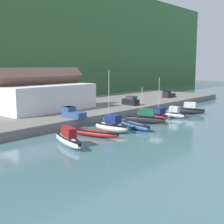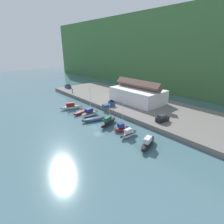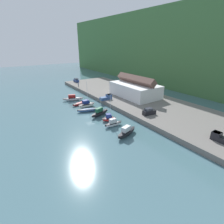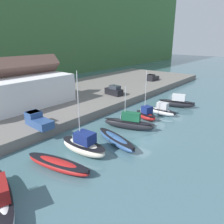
{
  "view_description": "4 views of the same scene",
  "coord_description": "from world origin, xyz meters",
  "px_view_note": "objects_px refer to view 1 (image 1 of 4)",
  "views": [
    {
      "loc": [
        -46.65,
        -29.57,
        10.96
      ],
      "look_at": [
        -1.96,
        8.58,
        2.01
      ],
      "focal_mm": 50.0,
      "sensor_mm": 36.0,
      "label": 1
    },
    {
      "loc": [
        38.27,
        -27.81,
        22.19
      ],
      "look_at": [
        -3.76,
        8.99,
        1.4
      ],
      "focal_mm": 28.0,
      "sensor_mm": 36.0,
      "label": 2
    },
    {
      "loc": [
        48.26,
        -23.57,
        22.63
      ],
      "look_at": [
        4.13,
        6.1,
        1.54
      ],
      "focal_mm": 28.0,
      "sensor_mm": 36.0,
      "label": 3
    },
    {
      "loc": [
        -24.88,
        -14.63,
        13.49
      ],
      "look_at": [
        0.76,
        6.14,
        2.28
      ],
      "focal_mm": 35.0,
      "sensor_mm": 36.0,
      "label": 4
    }
  ],
  "objects_px": {
    "moored_boat_2": "(112,126)",
    "moored_boat_1": "(96,133)",
    "moored_boat_0": "(68,139)",
    "moored_boat_4": "(145,118)",
    "parked_car_0": "(131,101)",
    "moored_boat_6": "(173,114)",
    "moored_boat_5": "(160,115)",
    "pickup_truck_1": "(72,113)",
    "moored_boat_7": "(189,110)",
    "moored_boat_3": "(135,125)",
    "pickup_truck_0": "(168,95)"
  },
  "relations": [
    {
      "from": "moored_boat_4",
      "to": "moored_boat_6",
      "type": "xyz_separation_m",
      "value": [
        9.22,
        -0.83,
        -0.16
      ]
    },
    {
      "from": "moored_boat_2",
      "to": "pickup_truck_1",
      "type": "distance_m",
      "value": 9.25
    },
    {
      "from": "moored_boat_3",
      "to": "pickup_truck_0",
      "type": "height_order",
      "value": "pickup_truck_0"
    },
    {
      "from": "moored_boat_1",
      "to": "moored_boat_3",
      "type": "distance_m",
      "value": 8.63
    },
    {
      "from": "moored_boat_3",
      "to": "moored_boat_6",
      "type": "relative_size",
      "value": 1.4
    },
    {
      "from": "moored_boat_5",
      "to": "moored_boat_7",
      "type": "height_order",
      "value": "moored_boat_5"
    },
    {
      "from": "moored_boat_5",
      "to": "parked_car_0",
      "type": "distance_m",
      "value": 12.84
    },
    {
      "from": "moored_boat_1",
      "to": "parked_car_0",
      "type": "bearing_deg",
      "value": 14.01
    },
    {
      "from": "moored_boat_5",
      "to": "moored_boat_6",
      "type": "distance_m",
      "value": 3.89
    },
    {
      "from": "moored_boat_3",
      "to": "moored_boat_6",
      "type": "xyz_separation_m",
      "value": [
        14.58,
        0.82,
        0.24
      ]
    },
    {
      "from": "moored_boat_0",
      "to": "moored_boat_1",
      "type": "xyz_separation_m",
      "value": [
        6.4,
        0.88,
        -0.39
      ]
    },
    {
      "from": "moored_boat_4",
      "to": "parked_car_0",
      "type": "relative_size",
      "value": 1.85
    },
    {
      "from": "moored_boat_5",
      "to": "moored_boat_6",
      "type": "relative_size",
      "value": 1.48
    },
    {
      "from": "moored_boat_0",
      "to": "pickup_truck_0",
      "type": "relative_size",
      "value": 1.78
    },
    {
      "from": "moored_boat_1",
      "to": "moored_boat_2",
      "type": "xyz_separation_m",
      "value": [
        4.13,
        0.3,
        0.51
      ]
    },
    {
      "from": "pickup_truck_1",
      "to": "moored_boat_3",
      "type": "bearing_deg",
      "value": -64.0
    },
    {
      "from": "moored_boat_1",
      "to": "parked_car_0",
      "type": "distance_m",
      "value": 27.69
    },
    {
      "from": "moored_boat_6",
      "to": "parked_car_0",
      "type": "distance_m",
      "value": 12.73
    },
    {
      "from": "moored_boat_1",
      "to": "moored_boat_2",
      "type": "relative_size",
      "value": 0.84
    },
    {
      "from": "moored_boat_7",
      "to": "parked_car_0",
      "type": "relative_size",
      "value": 1.7
    },
    {
      "from": "moored_boat_6",
      "to": "parked_car_0",
      "type": "bearing_deg",
      "value": 83.14
    },
    {
      "from": "moored_boat_7",
      "to": "moored_boat_4",
      "type": "bearing_deg",
      "value": 159.17
    },
    {
      "from": "moored_boat_7",
      "to": "moored_boat_2",
      "type": "bearing_deg",
      "value": 160.8
    },
    {
      "from": "moored_boat_0",
      "to": "pickup_truck_1",
      "type": "relative_size",
      "value": 1.78
    },
    {
      "from": "parked_car_0",
      "to": "pickup_truck_0",
      "type": "relative_size",
      "value": 0.91
    },
    {
      "from": "moored_boat_1",
      "to": "moored_boat_6",
      "type": "bearing_deg",
      "value": -13.0
    },
    {
      "from": "moored_boat_4",
      "to": "moored_boat_2",
      "type": "bearing_deg",
      "value": 162.23
    },
    {
      "from": "moored_boat_1",
      "to": "moored_boat_4",
      "type": "bearing_deg",
      "value": -10.33
    },
    {
      "from": "moored_boat_4",
      "to": "moored_boat_5",
      "type": "height_order",
      "value": "moored_boat_5"
    },
    {
      "from": "moored_boat_0",
      "to": "moored_boat_1",
      "type": "height_order",
      "value": "moored_boat_0"
    },
    {
      "from": "moored_boat_1",
      "to": "moored_boat_5",
      "type": "xyz_separation_m",
      "value": [
        19.36,
        0.55,
        0.32
      ]
    },
    {
      "from": "moored_boat_6",
      "to": "pickup_truck_0",
      "type": "xyz_separation_m",
      "value": [
        22.61,
        14.53,
        1.4
      ]
    },
    {
      "from": "moored_boat_2",
      "to": "pickup_truck_1",
      "type": "relative_size",
      "value": 2.1
    },
    {
      "from": "moored_boat_6",
      "to": "moored_boat_7",
      "type": "xyz_separation_m",
      "value": [
        6.43,
        -0.21,
        0.12
      ]
    },
    {
      "from": "moored_boat_7",
      "to": "pickup_truck_0",
      "type": "relative_size",
      "value": 1.55
    },
    {
      "from": "moored_boat_5",
      "to": "pickup_truck_0",
      "type": "bearing_deg",
      "value": 45.06
    },
    {
      "from": "moored_boat_0",
      "to": "moored_boat_2",
      "type": "bearing_deg",
      "value": 26.2
    },
    {
      "from": "moored_boat_2",
      "to": "moored_boat_5",
      "type": "height_order",
      "value": "moored_boat_2"
    },
    {
      "from": "moored_boat_2",
      "to": "moored_boat_6",
      "type": "xyz_separation_m",
      "value": [
        18.98,
        -0.75,
        -0.2
      ]
    },
    {
      "from": "moored_boat_1",
      "to": "moored_boat_7",
      "type": "distance_m",
      "value": 29.56
    },
    {
      "from": "moored_boat_2",
      "to": "moored_boat_7",
      "type": "height_order",
      "value": "moored_boat_2"
    },
    {
      "from": "moored_boat_5",
      "to": "pickup_truck_1",
      "type": "bearing_deg",
      "value": 168.03
    },
    {
      "from": "moored_boat_4",
      "to": "moored_boat_5",
      "type": "relative_size",
      "value": 0.96
    },
    {
      "from": "moored_boat_0",
      "to": "moored_boat_4",
      "type": "distance_m",
      "value": 20.33
    },
    {
      "from": "moored_boat_1",
      "to": "moored_boat_6",
      "type": "xyz_separation_m",
      "value": [
        23.12,
        -0.46,
        0.31
      ]
    },
    {
      "from": "moored_boat_4",
      "to": "pickup_truck_0",
      "type": "relative_size",
      "value": 1.69
    },
    {
      "from": "moored_boat_2",
      "to": "moored_boat_6",
      "type": "distance_m",
      "value": 19.0
    },
    {
      "from": "pickup_truck_1",
      "to": "moored_boat_0",
      "type": "bearing_deg",
      "value": -132.28
    },
    {
      "from": "moored_boat_2",
      "to": "moored_boat_1",
      "type": "bearing_deg",
      "value": -178.81
    },
    {
      "from": "moored_boat_5",
      "to": "moored_boat_1",
      "type": "bearing_deg",
      "value": -160.45
    }
  ]
}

